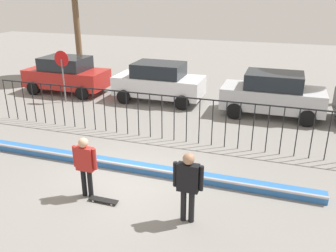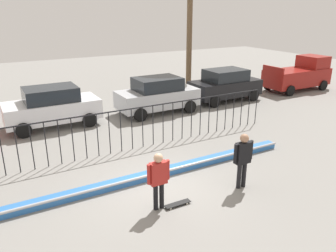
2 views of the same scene
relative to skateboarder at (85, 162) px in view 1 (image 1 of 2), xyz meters
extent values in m
plane|color=gray|center=(0.61, 1.10, -1.02)|extent=(60.00, 60.00, 0.00)
cube|color=#2D6BB7|center=(0.61, 1.72, -0.91)|extent=(11.00, 0.36, 0.22)
cylinder|color=#B2B2B7|center=(0.61, 1.54, -0.80)|extent=(11.00, 0.09, 0.09)
cylinder|color=black|center=(-6.39, 4.29, -0.17)|extent=(0.04, 0.04, 1.70)
cylinder|color=black|center=(-5.92, 4.29, -0.17)|extent=(0.04, 0.04, 1.70)
cylinder|color=black|center=(-5.46, 4.29, -0.17)|extent=(0.04, 0.04, 1.70)
cylinder|color=black|center=(-4.99, 4.29, -0.17)|extent=(0.04, 0.04, 1.70)
cylinder|color=black|center=(-4.52, 4.29, -0.17)|extent=(0.04, 0.04, 1.70)
cylinder|color=black|center=(-4.06, 4.29, -0.17)|extent=(0.04, 0.04, 1.70)
cylinder|color=black|center=(-3.59, 4.29, -0.17)|extent=(0.04, 0.04, 1.70)
cylinder|color=black|center=(-3.12, 4.29, -0.17)|extent=(0.04, 0.04, 1.70)
cylinder|color=black|center=(-2.66, 4.29, -0.17)|extent=(0.04, 0.04, 1.70)
cylinder|color=black|center=(-2.19, 4.29, -0.17)|extent=(0.04, 0.04, 1.70)
cylinder|color=black|center=(-1.72, 4.29, -0.17)|extent=(0.04, 0.04, 1.70)
cylinder|color=black|center=(-1.26, 4.29, -0.17)|extent=(0.04, 0.04, 1.70)
cylinder|color=black|center=(-0.79, 4.29, -0.17)|extent=(0.04, 0.04, 1.70)
cylinder|color=black|center=(-0.32, 4.29, -0.17)|extent=(0.04, 0.04, 1.70)
cylinder|color=black|center=(0.14, 4.29, -0.17)|extent=(0.04, 0.04, 1.70)
cylinder|color=black|center=(0.61, 4.29, -0.17)|extent=(0.04, 0.04, 1.70)
cylinder|color=black|center=(1.08, 4.29, -0.17)|extent=(0.04, 0.04, 1.70)
cylinder|color=black|center=(1.54, 4.29, -0.17)|extent=(0.04, 0.04, 1.70)
cylinder|color=black|center=(2.01, 4.29, -0.17)|extent=(0.04, 0.04, 1.70)
cylinder|color=black|center=(2.48, 4.29, -0.17)|extent=(0.04, 0.04, 1.70)
cylinder|color=black|center=(2.94, 4.29, -0.17)|extent=(0.04, 0.04, 1.70)
cylinder|color=black|center=(3.41, 4.29, -0.17)|extent=(0.04, 0.04, 1.70)
cylinder|color=black|center=(3.88, 4.29, -0.17)|extent=(0.04, 0.04, 1.70)
cylinder|color=black|center=(4.34, 4.29, -0.17)|extent=(0.04, 0.04, 1.70)
cylinder|color=black|center=(4.81, 4.29, -0.17)|extent=(0.04, 0.04, 1.70)
cylinder|color=black|center=(5.28, 4.29, -0.17)|extent=(0.04, 0.04, 1.70)
cylinder|color=black|center=(5.74, 4.29, -0.17)|extent=(0.04, 0.04, 1.70)
cylinder|color=black|center=(6.21, 4.29, -0.17)|extent=(0.04, 0.04, 1.70)
cube|color=black|center=(0.61, 4.29, 0.66)|extent=(14.00, 0.04, 0.04)
cylinder|color=black|center=(-0.09, 0.00, -0.62)|extent=(0.13, 0.13, 0.79)
cylinder|color=black|center=(0.09, 0.00, -0.62)|extent=(0.13, 0.13, 0.79)
cube|color=#B22823|center=(0.00, 0.00, 0.10)|extent=(0.48, 0.21, 0.65)
sphere|color=tan|center=(0.00, 0.00, 0.55)|extent=(0.26, 0.26, 0.26)
cylinder|color=#B22823|center=(-0.29, 0.00, 0.13)|extent=(0.10, 0.10, 0.58)
cylinder|color=#B22823|center=(0.29, 0.00, 0.13)|extent=(0.10, 0.10, 0.58)
cube|color=black|center=(0.54, -0.14, -0.95)|extent=(0.80, 0.20, 0.02)
cylinder|color=silver|center=(0.81, -0.06, -0.99)|extent=(0.05, 0.03, 0.05)
cylinder|color=silver|center=(0.81, -0.21, -0.99)|extent=(0.05, 0.03, 0.05)
cylinder|color=silver|center=(0.27, -0.06, -0.99)|extent=(0.05, 0.03, 0.05)
cylinder|color=silver|center=(0.27, -0.21, -0.99)|extent=(0.05, 0.03, 0.05)
cylinder|color=black|center=(2.73, -0.20, -0.60)|extent=(0.14, 0.14, 0.83)
cylinder|color=black|center=(2.93, -0.20, -0.60)|extent=(0.14, 0.14, 0.83)
cube|color=black|center=(2.83, -0.20, 0.16)|extent=(0.51, 0.22, 0.69)
sphere|color=#A87A5B|center=(2.83, -0.20, 0.64)|extent=(0.27, 0.27, 0.27)
cylinder|color=black|center=(2.52, -0.20, 0.20)|extent=(0.11, 0.11, 0.62)
cylinder|color=black|center=(3.14, -0.20, 0.20)|extent=(0.11, 0.11, 0.62)
cube|color=#B2231E|center=(-6.25, 8.59, -0.23)|extent=(4.30, 1.90, 0.90)
cube|color=#1E2328|center=(-6.25, 8.59, 0.55)|extent=(2.37, 1.71, 0.66)
cylinder|color=black|center=(-4.78, 9.54, -0.68)|extent=(0.68, 0.22, 0.68)
cylinder|color=black|center=(-4.78, 7.64, -0.68)|extent=(0.68, 0.22, 0.68)
cylinder|color=black|center=(-7.71, 9.54, -0.68)|extent=(0.68, 0.22, 0.68)
cylinder|color=black|center=(-7.71, 7.64, -0.68)|extent=(0.68, 0.22, 0.68)
cube|color=silver|center=(-1.08, 8.69, -0.23)|extent=(4.30, 1.90, 0.90)
cube|color=#1E2328|center=(-1.08, 8.69, 0.55)|extent=(2.37, 1.71, 0.66)
cylinder|color=black|center=(0.38, 9.64, -0.68)|extent=(0.68, 0.22, 0.68)
cylinder|color=black|center=(0.38, 7.74, -0.68)|extent=(0.68, 0.22, 0.68)
cylinder|color=black|center=(-2.55, 9.64, -0.68)|extent=(0.68, 0.22, 0.68)
cylinder|color=black|center=(-2.55, 7.74, -0.68)|extent=(0.68, 0.22, 0.68)
cube|color=#B7BABF|center=(4.29, 8.25, -0.23)|extent=(4.30, 1.90, 0.90)
cube|color=#1E2328|center=(4.29, 8.25, 0.55)|extent=(2.37, 1.71, 0.66)
cylinder|color=black|center=(5.75, 9.20, -0.68)|extent=(0.68, 0.22, 0.68)
cylinder|color=black|center=(5.75, 7.30, -0.68)|extent=(0.68, 0.22, 0.68)
cylinder|color=black|center=(2.83, 9.20, -0.68)|extent=(0.68, 0.22, 0.68)
cylinder|color=black|center=(2.83, 7.30, -0.68)|extent=(0.68, 0.22, 0.68)
cylinder|color=slate|center=(-5.41, 7.09, 0.03)|extent=(0.07, 0.07, 2.10)
cylinder|color=red|center=(-5.41, 7.11, 1.10)|extent=(0.76, 0.02, 0.76)
cylinder|color=brown|center=(-7.47, 11.92, 1.60)|extent=(0.36, 0.36, 5.23)
camera|label=1|loc=(4.62, -7.05, 4.22)|focal=37.58mm
camera|label=2|loc=(-3.82, -7.34, 4.37)|focal=36.18mm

